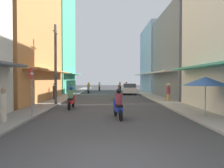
% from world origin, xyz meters
% --- Properties ---
extents(ground_plane, '(94.37, 94.37, 0.00)m').
position_xyz_m(ground_plane, '(0.00, 17.45, 0.00)').
color(ground_plane, '#38383A').
extents(sidewalk_left, '(1.88, 50.90, 0.12)m').
position_xyz_m(sidewalk_left, '(-4.95, 17.45, 0.06)').
color(sidewalk_left, gray).
rests_on(sidewalk_left, ground).
extents(sidewalk_right, '(1.88, 50.90, 0.12)m').
position_xyz_m(sidewalk_right, '(4.95, 17.45, 0.06)').
color(sidewalk_right, '#9E9991').
rests_on(sidewalk_right, ground).
extents(building_left_mid, '(7.05, 12.45, 14.11)m').
position_xyz_m(building_left_mid, '(-8.88, 14.47, 7.05)').
color(building_left_mid, '#D88C4C').
rests_on(building_left_mid, ground).
extents(building_left_far, '(7.05, 10.21, 16.22)m').
position_xyz_m(building_left_far, '(-8.89, 26.29, 8.10)').
color(building_left_far, '#4CB28C').
rests_on(building_left_far, ground).
extents(building_right_mid, '(7.05, 10.58, 9.49)m').
position_xyz_m(building_right_mid, '(8.88, 17.98, 4.74)').
color(building_right_mid, slate).
rests_on(building_right_mid, ground).
extents(building_right_far, '(7.05, 9.95, 10.57)m').
position_xyz_m(building_right_far, '(8.88, 29.25, 5.28)').
color(building_right_far, '#8CA5CC').
rests_on(building_right_far, ground).
extents(motorbike_red, '(0.55, 1.81, 1.58)m').
position_xyz_m(motorbike_red, '(-2.73, 9.34, 0.70)').
color(motorbike_red, black).
rests_on(motorbike_red, ground).
extents(motorbike_white, '(0.73, 1.75, 1.58)m').
position_xyz_m(motorbike_white, '(2.80, 28.42, 0.70)').
color(motorbike_white, black).
rests_on(motorbike_white, ground).
extents(motorbike_blue, '(0.59, 1.80, 1.58)m').
position_xyz_m(motorbike_blue, '(0.33, 5.77, 0.70)').
color(motorbike_blue, black).
rests_on(motorbike_blue, ground).
extents(motorbike_orange, '(0.56, 1.80, 1.58)m').
position_xyz_m(motorbike_orange, '(-1.73, 31.13, 0.70)').
color(motorbike_orange, black).
rests_on(motorbike_orange, ground).
extents(motorbike_silver, '(0.55, 1.81, 1.58)m').
position_xyz_m(motorbike_silver, '(-3.01, 24.84, 0.70)').
color(motorbike_silver, black).
rests_on(motorbike_silver, ground).
extents(motorbike_maroon, '(0.61, 1.79, 1.58)m').
position_xyz_m(motorbike_maroon, '(1.89, 32.12, 0.70)').
color(motorbike_maroon, black).
rests_on(motorbike_maroon, ground).
extents(parked_car, '(1.97, 4.18, 1.45)m').
position_xyz_m(parked_car, '(2.70, 22.99, 0.74)').
color(parked_car, silver).
rests_on(parked_car, ground).
extents(pedestrian_midway, '(0.34, 0.34, 1.65)m').
position_xyz_m(pedestrian_midway, '(-4.93, 4.52, 0.83)').
color(pedestrian_midway, beige).
rests_on(pedestrian_midway, ground).
extents(pedestrian_crossing, '(0.34, 0.34, 1.66)m').
position_xyz_m(pedestrian_crossing, '(-5.37, 15.15, 0.83)').
color(pedestrian_crossing, '#262628').
rests_on(pedestrian_crossing, ground).
extents(pedestrian_far, '(0.34, 0.34, 1.55)m').
position_xyz_m(pedestrian_far, '(-5.35, 24.26, 0.77)').
color(pedestrian_far, '#262628').
rests_on(pedestrian_far, ground).
extents(pedestrian_foreground, '(0.44, 0.44, 1.71)m').
position_xyz_m(pedestrian_foreground, '(5.12, 13.15, 0.96)').
color(pedestrian_foreground, '#BF8C3F').
rests_on(pedestrian_foreground, ground).
extents(vendor_umbrella, '(2.28, 2.28, 2.18)m').
position_xyz_m(vendor_umbrella, '(4.82, 5.62, 1.95)').
color(vendor_umbrella, '#99999E').
rests_on(vendor_umbrella, ground).
extents(utility_pole, '(0.20, 1.20, 6.26)m').
position_xyz_m(utility_pole, '(-4.26, 11.24, 3.21)').
color(utility_pole, '#4C4C4F').
rests_on(utility_pole, ground).
extents(street_sign_no_entry, '(0.07, 0.60, 2.65)m').
position_xyz_m(street_sign_no_entry, '(-4.16, 5.93, 1.72)').
color(street_sign_no_entry, gray).
rests_on(street_sign_no_entry, ground).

